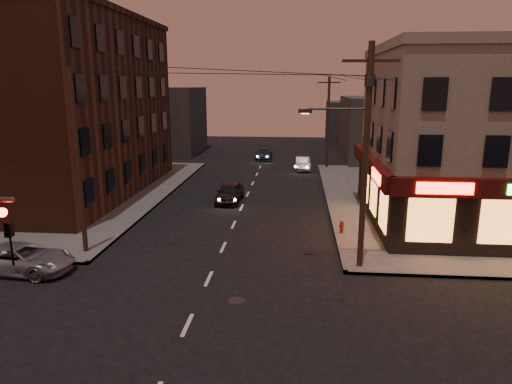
# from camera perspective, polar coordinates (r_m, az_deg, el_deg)

# --- Properties ---
(ground) EXTENTS (120.00, 120.00, 0.00)m
(ground) POSITION_cam_1_polar(r_m,az_deg,el_deg) (17.14, -8.59, -16.14)
(ground) COLOR black
(ground) RESTS_ON ground
(sidewalk_ne) EXTENTS (24.00, 28.00, 0.15)m
(sidewalk_ne) POSITION_cam_1_polar(r_m,az_deg,el_deg) (37.30, 27.44, -1.08)
(sidewalk_ne) COLOR #514F4C
(sidewalk_ne) RESTS_ON ground
(sidewalk_nw) EXTENTS (24.00, 28.00, 0.15)m
(sidewalk_nw) POSITION_cam_1_polar(r_m,az_deg,el_deg) (40.78, -27.24, 0.07)
(sidewalk_nw) COLOR #514F4C
(sidewalk_nw) RESTS_ON ground
(pizza_building) EXTENTS (15.85, 12.85, 10.50)m
(pizza_building) POSITION_cam_1_polar(r_m,az_deg,el_deg) (30.57, 28.74, 5.99)
(pizza_building) COLOR gray
(pizza_building) RESTS_ON sidewalk_ne
(brick_apartment) EXTENTS (12.00, 20.00, 13.00)m
(brick_apartment) POSITION_cam_1_polar(r_m,az_deg,el_deg) (38.17, -23.79, 9.61)
(brick_apartment) COLOR #462316
(brick_apartment) RESTS_ON sidewalk_nw
(bg_building_ne_a) EXTENTS (10.00, 12.00, 7.00)m
(bg_building_ne_a) POSITION_cam_1_polar(r_m,az_deg,el_deg) (53.67, 16.28, 7.58)
(bg_building_ne_a) COLOR #3F3D3A
(bg_building_ne_a) RESTS_ON ground
(bg_building_nw) EXTENTS (9.00, 10.00, 8.00)m
(bg_building_nw) POSITION_cam_1_polar(r_m,az_deg,el_deg) (59.07, -11.47, 8.81)
(bg_building_nw) COLOR #3F3D3A
(bg_building_nw) RESTS_ON ground
(bg_building_ne_b) EXTENTS (8.00, 8.00, 6.00)m
(bg_building_ne_b) POSITION_cam_1_polar(r_m,az_deg,el_deg) (67.19, 12.33, 8.43)
(bg_building_ne_b) COLOR #3F3D3A
(bg_building_ne_b) RESTS_ON ground
(utility_pole_main) EXTENTS (4.20, 0.44, 10.00)m
(utility_pole_main) POSITION_cam_1_polar(r_m,az_deg,el_deg) (20.64, 13.29, 5.65)
(utility_pole_main) COLOR #382619
(utility_pole_main) RESTS_ON sidewalk_ne
(utility_pole_far) EXTENTS (0.26, 0.26, 9.00)m
(utility_pole_far) POSITION_cam_1_polar(r_m,az_deg,el_deg) (46.71, 8.97, 8.58)
(utility_pole_far) COLOR #382619
(utility_pole_far) RESTS_ON sidewalk_ne
(utility_pole_west) EXTENTS (0.24, 0.24, 9.00)m
(utility_pole_west) POSITION_cam_1_polar(r_m,az_deg,el_deg) (23.78, -21.35, 3.36)
(utility_pole_west) COLOR #382619
(utility_pole_west) RESTS_ON sidewalk_nw
(suv_cross) EXTENTS (4.84, 2.58, 1.30)m
(suv_cross) POSITION_cam_1_polar(r_m,az_deg,el_deg) (23.54, -27.16, -7.41)
(suv_cross) COLOR gray
(suv_cross) RESTS_ON ground
(sedan_near) EXTENTS (1.87, 4.21, 1.41)m
(sedan_near) POSITION_cam_1_polar(r_m,az_deg,el_deg) (33.31, -3.31, -0.03)
(sedan_near) COLOR black
(sedan_near) RESTS_ON ground
(sedan_mid) EXTENTS (1.61, 3.99, 1.29)m
(sedan_mid) POSITION_cam_1_polar(r_m,az_deg,el_deg) (45.96, 5.83, 3.56)
(sedan_mid) COLOR slate
(sedan_mid) RESTS_ON ground
(sedan_far) EXTENTS (1.85, 4.45, 1.29)m
(sedan_far) POSITION_cam_1_polar(r_m,az_deg,el_deg) (52.28, 0.98, 4.81)
(sedan_far) COLOR #1B2136
(sedan_far) RESTS_ON ground
(fire_hydrant) EXTENTS (0.33, 0.33, 0.73)m
(fire_hydrant) POSITION_cam_1_polar(r_m,az_deg,el_deg) (26.36, 10.67, -4.21)
(fire_hydrant) COLOR maroon
(fire_hydrant) RESTS_ON sidewalk_ne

